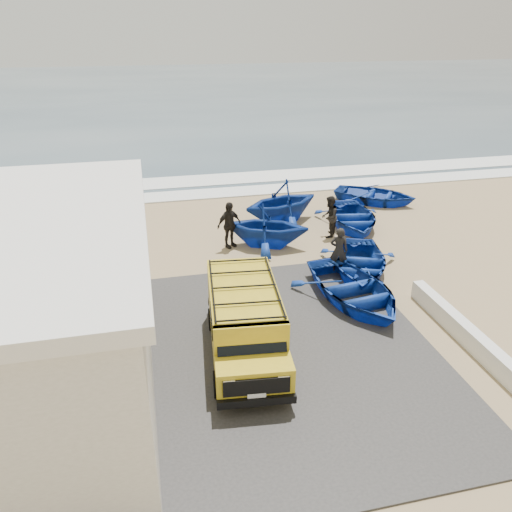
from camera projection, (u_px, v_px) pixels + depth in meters
ground at (267, 314)px, 15.19m from camera, size 160.00×160.00×0.00m
slab at (211, 362)px, 13.01m from camera, size 12.00×10.00×0.05m
ocean at (161, 91)px, 64.59m from camera, size 180.00×88.00×0.01m
surf_line at (210, 194)px, 25.77m from camera, size 180.00×1.60×0.06m
surf_wash at (204, 180)px, 27.98m from camera, size 180.00×2.20×0.04m
parapet at (473, 340)px, 13.45m from camera, size 0.35×6.00×0.55m
van at (245, 320)px, 12.95m from camera, size 2.21×4.68×1.94m
boat_near_left at (354, 289)px, 15.69m from camera, size 3.66×4.70×0.89m
boat_near_right at (359, 262)px, 17.54m from camera, size 4.03×4.65×0.81m
boat_mid_left at (267, 226)px, 19.45m from camera, size 4.12×3.88×1.72m
boat_mid_right at (352, 217)px, 21.53m from camera, size 3.57×4.50×0.84m
boat_far_left at (281, 201)px, 21.81m from camera, size 4.45×4.14×1.90m
boat_far_right at (375, 195)px, 24.39m from camera, size 4.79×4.59×0.81m
fisherman_front at (339, 251)px, 17.36m from camera, size 0.73×0.62×1.70m
fisherman_middle at (329, 217)px, 20.35m from camera, size 1.00×1.06×1.72m
fisherman_back at (229, 225)px, 19.36m from camera, size 1.17×0.88×1.85m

